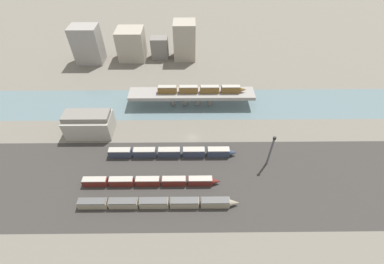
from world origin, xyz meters
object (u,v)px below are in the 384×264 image
Objects in this scene: train_on_bridge at (201,89)px; train_yard_near at (158,203)px; train_yard_far at (172,152)px; train_yard_mid at (151,181)px; warehouse_building at (89,124)px; signal_tower at (271,151)px.

train_on_bridge is 0.78× the size of train_yard_near.
train_yard_near is 24.19m from train_yard_far.
train_yard_mid is (-3.53, 9.37, 0.00)m from train_yard_near.
warehouse_building is 80.52m from signal_tower.
warehouse_building is at bearing -157.58° from train_on_bridge.
train_yard_near is at bearing -106.24° from train_on_bridge.
train_yard_mid is 2.57× the size of warehouse_building.
train_yard_mid is 16.31m from train_yard_far.
train_yard_mid is at bearing -112.55° from train_on_bridge.
train_on_bridge is at bearing 67.45° from train_yard_mid.
train_yard_far reaches higher than train_yard_mid.
train_yard_near is (-17.46, -59.94, -7.60)m from train_on_bridge.
train_yard_mid is at bearing -168.36° from signal_tower.
train_on_bridge is at bearing 122.75° from signal_tower.
warehouse_building is (-30.83, 29.19, 3.76)m from train_yard_mid.
signal_tower is (26.27, -40.83, -1.38)m from train_on_bridge.
warehouse_building is (-51.83, -21.38, -3.83)m from train_on_bridge.
train_yard_near is 1.06× the size of train_yard_far.
warehouse_building is at bearing 166.01° from signal_tower.
train_on_bridge is 56.20m from warehouse_building.
train_yard_far is at bearing 80.60° from train_yard_near.
train_yard_far is at bearing -20.99° from warehouse_building.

